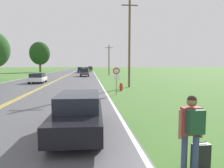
% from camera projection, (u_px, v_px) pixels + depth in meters
% --- Properties ---
extents(hitchhiker_person, '(0.62, 0.44, 1.83)m').
position_uv_depth(hitchhiker_person, '(192.00, 125.00, 4.70)').
color(hitchhiker_person, '#38476B').
rests_on(hitchhiker_person, ground).
extents(suitcase, '(0.45, 0.19, 0.69)m').
position_uv_depth(suitcase, '(201.00, 157.00, 4.84)').
color(suitcase, black).
rests_on(suitcase, ground).
extents(fire_hydrant, '(0.44, 0.28, 0.77)m').
position_uv_depth(fire_hydrant, '(121.00, 87.00, 19.62)').
color(fire_hydrant, red).
rests_on(fire_hydrant, ground).
extents(traffic_sign, '(0.60, 0.10, 2.33)m').
position_uv_depth(traffic_sign, '(116.00, 74.00, 16.68)').
color(traffic_sign, gray).
rests_on(traffic_sign, ground).
extents(utility_pole_midground, '(1.80, 0.24, 9.63)m').
position_uv_depth(utility_pole_midground, '(129.00, 43.00, 22.25)').
color(utility_pole_midground, brown).
rests_on(utility_pole_midground, ground).
extents(utility_pole_far, '(1.80, 0.24, 7.13)m').
position_uv_depth(utility_pole_far, '(109.00, 60.00, 47.36)').
color(utility_pole_far, brown).
rests_on(utility_pole_far, ground).
extents(tree_left_verge, '(6.66, 6.66, 10.15)m').
position_uv_depth(tree_left_verge, '(40.00, 53.00, 66.84)').
color(tree_left_verge, brown).
rests_on(tree_left_verge, ground).
extents(car_black_sedan_approaching, '(1.87, 4.55, 1.46)m').
position_uv_depth(car_black_sedan_approaching, '(79.00, 112.00, 7.48)').
color(car_black_sedan_approaching, black).
rests_on(car_black_sedan_approaching, ground).
extents(car_white_hatchback_mid_near, '(1.96, 3.63, 1.35)m').
position_uv_depth(car_white_hatchback_mid_near, '(38.00, 78.00, 27.71)').
color(car_white_hatchback_mid_near, black).
rests_on(car_white_hatchback_mid_near, ground).
extents(car_dark_grey_suv_mid_far, '(2.00, 4.06, 1.79)m').
position_uv_depth(car_dark_grey_suv_mid_far, '(85.00, 72.00, 43.56)').
color(car_dark_grey_suv_mid_far, black).
rests_on(car_dark_grey_suv_mid_far, ground).
extents(car_dark_blue_van_receding, '(1.96, 4.85, 1.79)m').
position_uv_depth(car_dark_blue_van_receding, '(81.00, 70.00, 62.71)').
color(car_dark_blue_van_receding, black).
rests_on(car_dark_blue_van_receding, ground).
extents(car_maroon_van_distant, '(2.08, 4.33, 1.70)m').
position_uv_depth(car_maroon_van_distant, '(87.00, 70.00, 67.91)').
color(car_maroon_van_distant, black).
rests_on(car_maroon_van_distant, ground).
extents(car_dark_green_suv_horizon, '(1.90, 4.71, 1.84)m').
position_uv_depth(car_dark_green_suv_horizon, '(90.00, 69.00, 78.67)').
color(car_dark_green_suv_horizon, black).
rests_on(car_dark_green_suv_horizon, ground).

